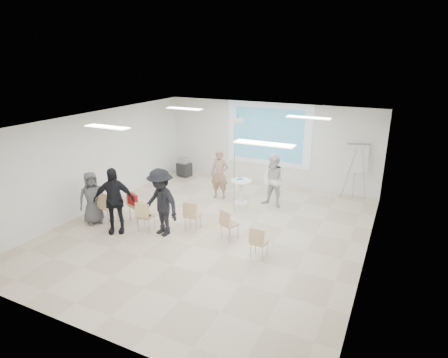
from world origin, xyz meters
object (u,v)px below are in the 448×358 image
at_px(chair_left_mid, 136,203).
at_px(chair_left_inner, 144,214).
at_px(chair_right_far, 258,240).
at_px(flipchart_easel, 357,158).
at_px(chair_center, 192,214).
at_px(chair_far_left, 105,205).
at_px(pedestal_table, 241,190).
at_px(audience_left, 113,196).
at_px(av_cart, 184,168).
at_px(audience_mid, 161,198).
at_px(audience_outer, 92,195).
at_px(chair_right_inner, 228,222).
at_px(player_right, 274,178).
at_px(player_left, 220,171).
at_px(laptop, 146,215).

height_order(chair_left_mid, chair_left_inner, chair_left_mid).
height_order(chair_right_far, flipchart_easel, flipchart_easel).
bearing_deg(chair_center, flipchart_easel, 42.92).
bearing_deg(chair_far_left, pedestal_table, 52.30).
distance_m(chair_left_inner, audience_left, 0.96).
distance_m(pedestal_table, av_cart, 3.58).
distance_m(chair_left_mid, audience_mid, 1.28).
relative_size(chair_left_mid, audience_outer, 0.57).
height_order(pedestal_table, audience_mid, audience_mid).
bearing_deg(chair_far_left, chair_left_inner, 6.67).
distance_m(audience_left, flipchart_easel, 7.70).
relative_size(chair_left_inner, audience_outer, 0.51).
height_order(chair_right_inner, audience_mid, audience_mid).
height_order(player_right, chair_left_mid, player_right).
distance_m(player_right, chair_right_far, 3.35).
bearing_deg(av_cart, player_left, -22.53).
relative_size(player_left, laptop, 5.90).
xyz_separation_m(player_left, chair_left_mid, (-1.32, -2.74, -0.37)).
xyz_separation_m(chair_right_far, flipchart_easel, (1.48, 5.03, 0.93)).
xyz_separation_m(chair_far_left, audience_mid, (1.87, 0.09, 0.49)).
bearing_deg(player_left, chair_right_far, -58.97).
relative_size(chair_center, av_cart, 1.11).
height_order(player_left, av_cart, player_left).
bearing_deg(pedestal_table, laptop, -118.10).
bearing_deg(player_right, chair_left_inner, -117.92).
relative_size(chair_right_inner, audience_outer, 0.48).
xyz_separation_m(chair_right_inner, laptop, (-2.22, -0.51, -0.01)).
bearing_deg(chair_far_left, chair_right_inner, 15.96).
relative_size(player_right, chair_center, 2.23).
relative_size(player_left, chair_right_far, 2.37).
distance_m(chair_right_inner, chair_right_far, 1.20).
relative_size(flipchart_easel, av_cart, 2.50).
distance_m(player_left, audience_left, 3.78).
bearing_deg(audience_left, chair_left_mid, 52.67).
relative_size(player_right, audience_outer, 1.11).
distance_m(player_right, audience_left, 4.88).
bearing_deg(chair_left_mid, audience_left, -78.10).
distance_m(chair_left_mid, audience_outer, 1.23).
relative_size(chair_center, audience_mid, 0.40).
relative_size(player_left, chair_center, 2.23).
height_order(audience_mid, av_cart, audience_mid).
height_order(pedestal_table, audience_left, audience_left).
xyz_separation_m(chair_right_inner, chair_right_far, (1.06, -0.56, -0.01)).
distance_m(chair_right_inner, audience_left, 3.13).
height_order(chair_left_mid, audience_mid, audience_mid).
height_order(audience_left, flipchart_easel, audience_left).
xyz_separation_m(pedestal_table, flipchart_easel, (3.21, 2.06, 0.94)).
xyz_separation_m(player_right, audience_outer, (-4.23, -3.44, -0.09)).
bearing_deg(chair_right_inner, player_right, 105.45).
distance_m(player_left, chair_left_inner, 3.26).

